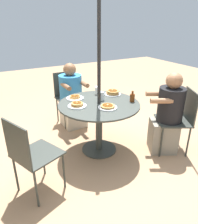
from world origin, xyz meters
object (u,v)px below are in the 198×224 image
object	(u,v)px
diner_east	(167,117)
patio_chair_east	(180,117)
pancake_plate_d	(77,105)
patio_table	(99,113)
drinking_glass_a	(102,96)
pancake_plate_a	(75,97)
syrup_bottle	(132,98)
pancake_plate_b	(108,107)
patio_chair_south	(68,94)
coffee_cup	(98,90)
patio_chair_north	(30,153)
diner_south	(72,99)
pancake_plate_c	(113,93)

from	to	relation	value
diner_east	patio_chair_east	bearing A→B (deg)	-90.00
patio_chair_east	pancake_plate_d	xyz separation A→B (m)	(0.58, 1.29, 0.22)
patio_table	diner_east	world-z (taller)	diner_east
patio_chair_east	drinking_glass_a	distance (m)	1.12
patio_chair_east	pancake_plate_a	world-z (taller)	patio_chair_east
diner_east	syrup_bottle	bearing A→B (deg)	82.50
patio_chair_east	syrup_bottle	distance (m)	0.72
pancake_plate_a	pancake_plate_b	world-z (taller)	pancake_plate_a
patio_chair_south	pancake_plate_d	bearing A→B (deg)	74.36
patio_table	pancake_plate_b	distance (m)	0.26
patio_chair_south	coffee_cup	size ratio (longest dim) A/B	7.78
drinking_glass_a	pancake_plate_a	bearing A→B (deg)	51.71
patio_chair_east	diner_east	world-z (taller)	diner_east
patio_chair_south	pancake_plate_b	size ratio (longest dim) A/B	3.73
diner_east	pancake_plate_a	xyz separation A→B (m)	(0.78, 1.05, 0.22)
coffee_cup	syrup_bottle	bearing A→B (deg)	-152.82
pancake_plate_d	patio_chair_north	bearing A→B (deg)	121.95
patio_chair_east	coffee_cup	distance (m)	1.23
pancake_plate_a	diner_east	bearing A→B (deg)	-126.86
patio_chair_east	diner_east	xyz separation A→B (m)	(0.08, 0.15, -0.00)
pancake_plate_d	syrup_bottle	size ratio (longest dim) A/B	1.59
diner_east	drinking_glass_a	xyz separation A→B (m)	(0.54, 0.74, 0.27)
patio_chair_north	pancake_plate_a	world-z (taller)	patio_chair_north
patio_table	patio_chair_east	xyz separation A→B (m)	(-0.54, -0.99, -0.05)
patio_chair_east	diner_east	distance (m)	0.17
pancake_plate_b	patio_chair_south	bearing A→B (deg)	1.70
patio_chair_north	pancake_plate_d	bearing A→B (deg)	99.98
pancake_plate_d	syrup_bottle	distance (m)	0.76
patio_chair_south	diner_south	bearing A→B (deg)	90.00
patio_chair_south	drinking_glass_a	bearing A→B (deg)	95.21
syrup_bottle	patio_chair_east	bearing A→B (deg)	-124.22
pancake_plate_b	drinking_glass_a	xyz separation A→B (m)	(0.29, -0.07, 0.04)
pancake_plate_b	syrup_bottle	distance (m)	0.42
pancake_plate_b	syrup_bottle	bearing A→B (deg)	-84.91
patio_table	pancake_plate_a	world-z (taller)	pancake_plate_a
patio_chair_east	diner_south	bearing A→B (deg)	62.72
patio_chair_north	pancake_plate_c	bearing A→B (deg)	92.40
pancake_plate_a	pancake_plate_d	size ratio (longest dim) A/B	1.00
patio_table	patio_chair_east	bearing A→B (deg)	-118.66
pancake_plate_b	syrup_bottle	size ratio (longest dim) A/B	1.59
patio_chair_east	pancake_plate_c	world-z (taller)	patio_chair_east
syrup_bottle	coffee_cup	size ratio (longest dim) A/B	1.31
pancake_plate_a	syrup_bottle	distance (m)	0.81
patio_chair_east	pancake_plate_b	world-z (taller)	patio_chair_east
patio_table	pancake_plate_d	size ratio (longest dim) A/B	4.53
patio_chair_north	pancake_plate_d	distance (m)	0.90
diner_east	coffee_cup	bearing A→B (deg)	68.24
patio_chair_north	pancake_plate_b	size ratio (longest dim) A/B	3.73
pancake_plate_a	patio_chair_north	bearing A→B (deg)	131.99
diner_east	diner_south	size ratio (longest dim) A/B	1.04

